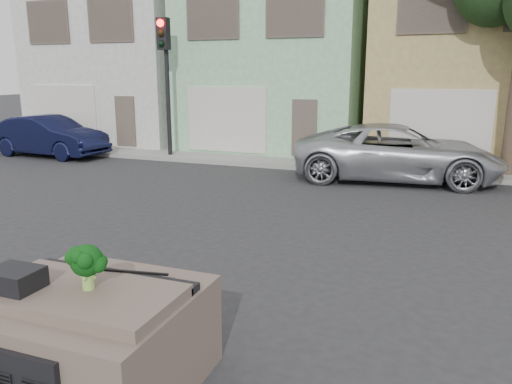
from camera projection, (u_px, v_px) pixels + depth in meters
The scene contains 12 objects.
ground_plane at pixel (220, 277), 7.88m from camera, with size 120.00×120.00×0.00m, color #303033.
sidewalk at pixel (346, 163), 17.41m from camera, with size 40.00×3.00×0.15m, color gray.
townhouse_white at pixel (138, 60), 23.99m from camera, with size 7.20×8.20×7.55m, color silver.
townhouse_mint at pixel (286, 58), 21.40m from camera, with size 7.20×8.20×7.55m, color #99D39E.
townhouse_tan at pixel (476, 56), 18.81m from camera, with size 7.20×8.20×7.55m, color tan.
navy_sedan at pixel (51, 156), 19.36m from camera, with size 1.65×4.74×1.56m, color #0F1333.
silver_pickup at pixel (396, 180), 15.02m from camera, with size 2.78×6.03×1.68m, color #B1B3BA.
traffic_signal at pixel (166, 90), 18.17m from camera, with size 0.40×0.40×5.10m, color black.
car_dashboard at pixel (94, 335), 5.02m from camera, with size 2.00×1.80×1.12m, color #6D594F.
instrument_hump at pixel (15, 279), 4.75m from camera, with size 0.48×0.38×0.20m, color black.
wiper_arm at pixel (136, 272), 5.14m from camera, with size 0.70×0.03×0.02m, color black.
broccoli at pixel (87, 267), 4.71m from camera, with size 0.37×0.37×0.45m, color #0A370C.
Camera 1 is at (3.14, -6.67, 3.12)m, focal length 35.00 mm.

